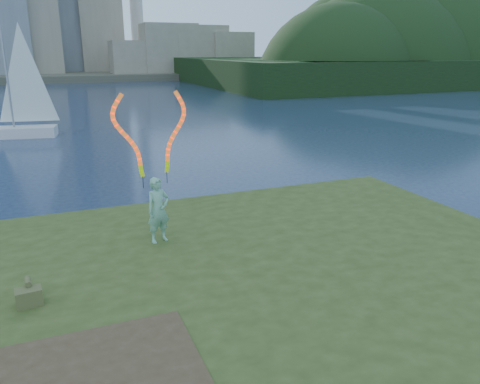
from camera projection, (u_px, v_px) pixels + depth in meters
name	position (u px, v px, depth m)	size (l,w,h in m)	color
ground	(185.00, 300.00, 10.68)	(320.00, 320.00, 0.00)	#1B2944
grassy_knoll	(218.00, 344.00, 8.55)	(20.00, 18.00, 0.80)	#344217
far_shore	(57.00, 74.00, 94.65)	(320.00, 40.00, 1.20)	#514B3B
wooded_hill	(412.00, 80.00, 85.18)	(78.00, 50.00, 63.00)	black
woman_with_ribbons	(157.00, 188.00, 11.56)	(1.98, 0.72, 4.06)	#22754C
canvas_bag	(29.00, 296.00, 8.92)	(0.50, 0.56, 0.45)	brown
sailboat	(17.00, 115.00, 30.06)	(5.44, 2.47, 8.16)	silver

